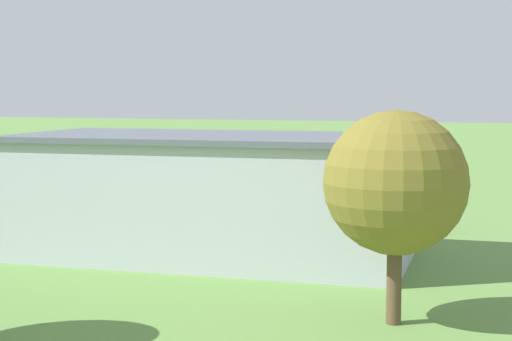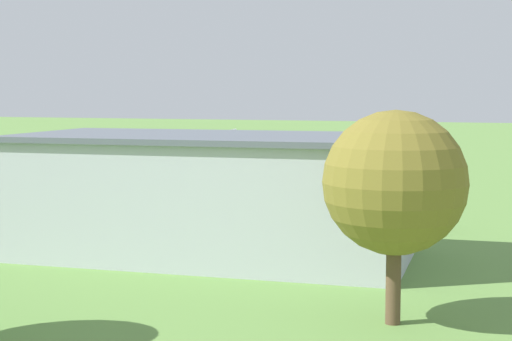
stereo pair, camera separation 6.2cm
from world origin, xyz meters
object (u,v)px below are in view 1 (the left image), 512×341
Objects in this scene: car_yellow at (184,207)px; person_at_fence_line at (183,200)px; car_black at (419,217)px; biplane at (257,149)px; tree_behind_hangar_left at (396,183)px; car_white at (101,206)px; hangar at (216,195)px; person_crossing_taxiway at (354,210)px.

person_at_fence_line reaches higher than car_yellow.
biplane is at bearing -43.18° from car_black.
person_at_fence_line reaches higher than car_black.
tree_behind_hangar_left reaches higher than car_yellow.
car_yellow reaches higher than car_white.
hangar is 20.82m from person_at_fence_line.
car_yellow is 0.88× the size of car_white.
car_white is at bearing -39.05° from hangar.
hangar is 16.19× the size of person_crossing_taxiway.
tree_behind_hangar_left is (-21.49, 25.24, 5.46)m from car_yellow.
car_black is 0.46× the size of tree_behind_hangar_left.
car_black is at bearing -84.57° from tree_behind_hangar_left.
hangar is at bearing 140.95° from car_white.
car_white is 2.64× the size of person_at_fence_line.
car_white is 0.48× the size of tree_behind_hangar_left.
person_at_fence_line is at bearing 82.68° from biplane.
car_yellow is (8.30, -13.58, -2.98)m from hangar.
hangar is 17.78m from tree_behind_hangar_left.
biplane reaches higher than car_black.
person_at_fence_line is (10.28, -17.86, -2.97)m from hangar.
car_black is 2.83× the size of person_crossing_taxiway.
biplane is at bearing -97.32° from person_at_fence_line.
hangar is at bearing 53.71° from car_black.
person_crossing_taxiway is 30.31m from tree_behind_hangar_left.
person_at_fence_line reaches higher than person_crossing_taxiway.
biplane reaches higher than car_yellow.
hangar is 5.48× the size of car_white.
tree_behind_hangar_left is at bearing 95.43° from car_black.
hangar reaches higher than biplane.
car_black is at bearing 136.82° from biplane.
car_yellow is 2.33× the size of person_at_fence_line.
hangar is 2.64× the size of tree_behind_hangar_left.
person_at_fence_line is 0.18× the size of tree_behind_hangar_left.
car_yellow is 2.61× the size of person_crossing_taxiway.
biplane is 21.55m from car_white.
hangar is 14.45× the size of person_at_fence_line.
car_yellow is 0.42× the size of tree_behind_hangar_left.
car_yellow is at bearing -58.58° from hangar.
tree_behind_hangar_left is (-23.47, 29.52, 5.45)m from person_at_fence_line.
car_yellow is (19.00, 0.99, -0.01)m from car_black.
car_yellow is 13.87m from person_crossing_taxiway.
tree_behind_hangar_left is at bearing 116.06° from biplane.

